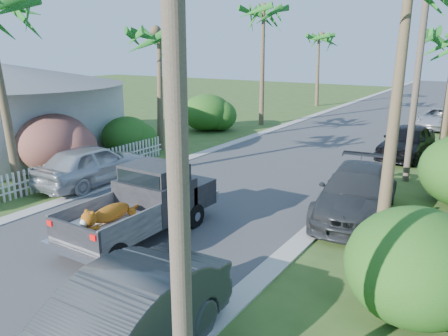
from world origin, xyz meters
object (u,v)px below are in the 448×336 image
Objects in this scene: palm_l_d at (320,35)px; utility_pole_b at (418,68)px; house_left at (5,113)px; utility_pole_a at (176,119)px; pickup_truck at (149,201)px; parked_car_rm at (357,193)px; parked_car_ln at (92,164)px; parked_car_rn at (116,330)px; palm_l_c at (264,9)px; parked_car_rf at (407,142)px; parked_car_rd at (439,119)px; palm_l_b at (158,32)px.

utility_pole_b is at bearing -60.05° from palm_l_d.
utility_pole_a is at bearing -25.82° from house_left.
pickup_truck reaches higher than parked_car_rm.
parked_car_ln is at bearing 155.33° from pickup_truck.
palm_l_d is at bearing 76.46° from house_left.
pickup_truck is 5.85m from parked_car_rn.
house_left is 20.81m from utility_pole_a.
palm_l_c is (-1.00, 16.36, 7.08)m from parked_car_ln.
palm_l_d is 0.86× the size of utility_pole_a.
house_left reaches higher than parked_car_rf.
utility_pole_b is (0.60, -14.08, 3.91)m from parked_car_rd.
parked_car_ln is 0.54× the size of house_left.
parked_car_rm is 1.14× the size of parked_car_rf.
house_left is (-17.78, -10.15, 1.30)m from parked_car_rf.
palm_l_b is at bearing 124.11° from parked_car_rn.
parked_car_rn is 0.56× the size of utility_pole_b.
pickup_truck is at bearing -71.65° from palm_l_c.
parked_car_rd is 0.55× the size of utility_pole_a.
palm_l_b is (-11.80, 4.09, 5.35)m from parked_car_rm.
parked_car_rf is at bearing 23.99° from palm_l_b.
utility_pole_a is at bearing 143.12° from parked_car_ln.
parked_car_rm is 13.58m from palm_l_b.
parked_car_rd is 1.02× the size of parked_car_ln.
parked_car_rn is 0.91× the size of parked_car_rm.
parked_car_rd is at bearing -31.02° from palm_l_d.
palm_l_d is at bearing 155.59° from parked_car_rd.
parked_car_ln is at bearing -86.97° from palm_l_d.
palm_l_c reaches higher than parked_car_rm.
parked_car_rm is at bearing -83.39° from parked_car_rd.
palm_l_b is at bearing 128.74° from pickup_truck.
palm_l_c reaches higher than pickup_truck.
palm_l_b reaches higher than parked_car_rf.
palm_l_b reaches higher than parked_car_ln.
utility_pole_a is 1.00× the size of utility_pole_b.
palm_l_d is at bearing 119.95° from utility_pole_b.
palm_l_c is at bearing 160.53° from parked_car_rf.
house_left is (-6.20, -5.00, -4.03)m from palm_l_b.
palm_l_b is (-11.80, -15.08, 5.46)m from parked_car_rd.
palm_l_b reaches higher than parked_car_rn.
parked_car_rn is 15.04m from utility_pole_b.
parked_car_rf is at bearing 83.35° from parked_car_rm.
house_left is at bearing -115.02° from palm_l_c.
pickup_truck reaches higher than parked_car_rd.
house_left is (-13.22, 3.75, 1.11)m from pickup_truck.
parked_car_rf is 20.52m from house_left.
parked_car_ln is (-10.00, -2.27, 0.03)m from parked_car_rm.
parked_car_rm is 1.13× the size of parked_car_ln.
parked_car_rm is 19.24m from palm_l_c.
utility_pole_b is (0.60, 5.09, 3.80)m from parked_car_rm.
palm_l_d is (-11.50, 6.92, 5.76)m from parked_car_rd.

